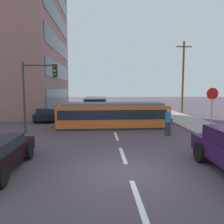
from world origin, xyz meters
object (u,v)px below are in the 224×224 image
object	(u,v)px
streetcar_tram	(113,115)
pedestrian_crossing	(168,121)
traffic_light_mast	(37,84)
utility_pole_mid	(183,77)
city_bus	(95,104)
parked_sedan_mid	(49,114)
stop_sign	(212,101)

from	to	relation	value
streetcar_tram	pedestrian_crossing	distance (m)	4.55
traffic_light_mast	utility_pole_mid	size ratio (longest dim) A/B	0.56
city_bus	streetcar_tram	bearing A→B (deg)	-81.23
utility_pole_mid	traffic_light_mast	bearing A→B (deg)	-141.83
streetcar_tram	utility_pole_mid	size ratio (longest dim) A/B	0.99
pedestrian_crossing	traffic_light_mast	bearing A→B (deg)	172.33
pedestrian_crossing	parked_sedan_mid	xyz separation A→B (m)	(-9.05, 7.07, -0.32)
parked_sedan_mid	stop_sign	distance (m)	13.86
city_bus	traffic_light_mast	world-z (taller)	traffic_light_mast
streetcar_tram	traffic_light_mast	bearing A→B (deg)	-158.48
traffic_light_mast	streetcar_tram	bearing A→B (deg)	21.52
utility_pole_mid	city_bus	bearing A→B (deg)	174.07
streetcar_tram	stop_sign	distance (m)	6.99
streetcar_tram	city_bus	distance (m)	9.95
parked_sedan_mid	streetcar_tram	bearing A→B (deg)	-34.72
pedestrian_crossing	stop_sign	size ratio (longest dim) A/B	0.58
streetcar_tram	parked_sedan_mid	size ratio (longest dim) A/B	2.00
stop_sign	pedestrian_crossing	bearing A→B (deg)	-173.64
city_bus	parked_sedan_mid	world-z (taller)	city_bus
parked_sedan_mid	utility_pole_mid	world-z (taller)	utility_pole_mid
city_bus	parked_sedan_mid	bearing A→B (deg)	-125.57
parked_sedan_mid	traffic_light_mast	size ratio (longest dim) A/B	0.89
city_bus	traffic_light_mast	xyz separation A→B (m)	(-3.50, -11.82, 2.16)
stop_sign	traffic_light_mast	bearing A→B (deg)	175.98
city_bus	stop_sign	xyz separation A→B (m)	(7.81, -12.61, 1.10)
streetcar_tram	parked_sedan_mid	xyz separation A→B (m)	(-5.72, 3.96, -0.36)
streetcar_tram	city_bus	world-z (taller)	city_bus
stop_sign	streetcar_tram	bearing A→B (deg)	156.23
streetcar_tram	utility_pole_mid	world-z (taller)	utility_pole_mid
parked_sedan_mid	stop_sign	xyz separation A→B (m)	(12.02, -6.74, 1.57)
traffic_light_mast	utility_pole_mid	xyz separation A→B (m)	(13.69, 10.76, 1.10)
streetcar_tram	traffic_light_mast	world-z (taller)	traffic_light_mast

